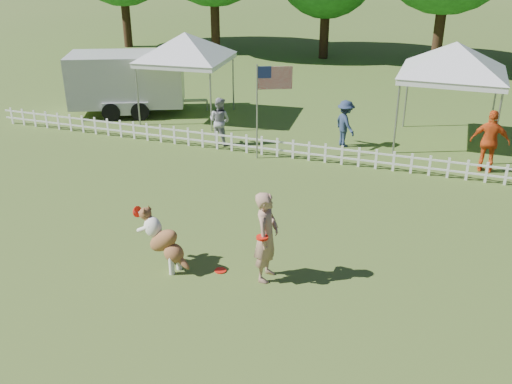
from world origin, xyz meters
TOP-DOWN VIEW (x-y plane):
  - ground at (0.00, 0.00)m, footprint 120.00×120.00m
  - picket_fence at (0.00, 7.00)m, footprint 22.00×0.08m
  - handler at (1.10, 0.47)m, footprint 0.45×0.68m
  - dog at (-0.96, 0.13)m, footprint 1.27×0.69m
  - frisbee_on_turf at (0.15, 0.38)m, footprint 0.29×0.29m
  - canopy_tent_left at (-5.12, 9.87)m, footprint 3.19×3.19m
  - canopy_tent_right at (3.99, 9.95)m, footprint 3.10×3.10m
  - cargo_trailer at (-7.53, 9.69)m, footprint 5.68×4.20m
  - flag_pole at (-1.29, 6.69)m, footprint 1.04×0.56m
  - spectator_a at (-2.86, 7.53)m, footprint 0.84×0.70m
  - spectator_b at (0.99, 8.66)m, footprint 1.05×1.10m
  - spectator_c at (5.26, 7.89)m, footprint 1.07×0.48m

SIDE VIEW (x-z plane):
  - ground at x=0.00m, z-range 0.00..0.00m
  - frisbee_on_turf at x=0.15m, z-range 0.00..0.02m
  - picket_fence at x=0.00m, z-range 0.00..0.60m
  - dog at x=-0.96m, z-range 0.00..1.25m
  - spectator_b at x=0.99m, z-range 0.00..1.50m
  - spectator_a at x=-2.86m, z-range 0.00..1.53m
  - spectator_c at x=5.26m, z-range 0.00..1.80m
  - handler at x=1.10m, z-range 0.00..1.85m
  - cargo_trailer at x=-7.53m, z-range 0.00..2.29m
  - flag_pole at x=-1.29m, z-range 0.00..2.85m
  - canopy_tent_left at x=-5.12m, z-range 0.00..3.03m
  - canopy_tent_right at x=3.99m, z-range 0.00..3.20m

